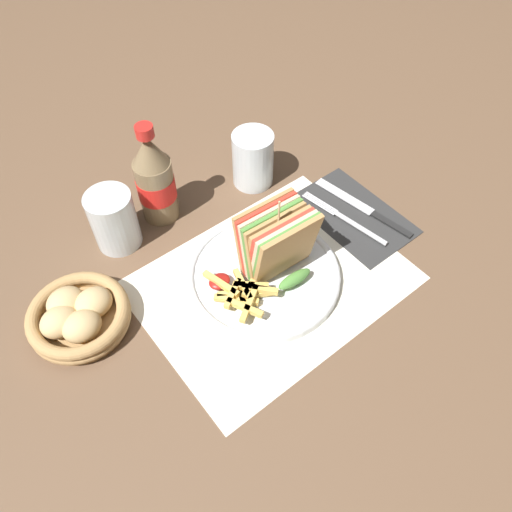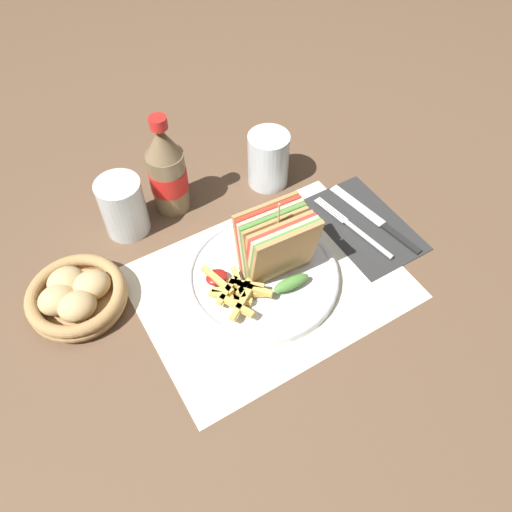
{
  "view_description": "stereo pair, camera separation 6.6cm",
  "coord_description": "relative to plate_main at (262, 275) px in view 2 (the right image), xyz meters",
  "views": [
    {
      "loc": [
        -0.32,
        -0.35,
        0.67
      ],
      "look_at": [
        -0.01,
        0.05,
        0.04
      ],
      "focal_mm": 35.0,
      "sensor_mm": 36.0,
      "label": 1
    },
    {
      "loc": [
        -0.27,
        -0.38,
        0.67
      ],
      "look_at": [
        -0.01,
        0.05,
        0.04
      ],
      "focal_mm": 35.0,
      "sensor_mm": 36.0,
      "label": 2
    }
  ],
  "objects": [
    {
      "name": "ground_plane",
      "position": [
        0.01,
        -0.03,
        -0.01
      ],
      "size": [
        4.0,
        4.0,
        0.0
      ],
      "primitive_type": "plane",
      "color": "brown"
    },
    {
      "name": "placemat",
      "position": [
        0.01,
        -0.01,
        -0.01
      ],
      "size": [
        0.42,
        0.32,
        0.0
      ],
      "color": "silver",
      "rests_on": "ground_plane"
    },
    {
      "name": "plate_main",
      "position": [
        0.0,
        0.0,
        0.0
      ],
      "size": [
        0.25,
        0.25,
        0.02
      ],
      "color": "white",
      "rests_on": "ground_plane"
    },
    {
      "name": "club_sandwich",
      "position": [
        0.03,
        -0.0,
        0.06
      ],
      "size": [
        0.12,
        0.1,
        0.15
      ],
      "color": "tan",
      "rests_on": "plate_main"
    },
    {
      "name": "fries_pile",
      "position": [
        -0.06,
        -0.02,
        0.02
      ],
      "size": [
        0.1,
        0.12,
        0.02
      ],
      "color": "#E0B756",
      "rests_on": "plate_main"
    },
    {
      "name": "ketchup_blob",
      "position": [
        -0.07,
        0.02,
        0.02
      ],
      "size": [
        0.04,
        0.03,
        0.01
      ],
      "color": "maroon",
      "rests_on": "plate_main"
    },
    {
      "name": "napkin",
      "position": [
        0.22,
        0.01,
        -0.01
      ],
      "size": [
        0.14,
        0.22,
        0.0
      ],
      "color": "#2D2D2D",
      "rests_on": "ground_plane"
    },
    {
      "name": "fork",
      "position": [
        0.2,
        -0.01,
        -0.0
      ],
      "size": [
        0.04,
        0.18,
        0.01
      ],
      "rotation": [
        0.0,
        0.0,
        0.16
      ],
      "color": "silver",
      "rests_on": "napkin"
    },
    {
      "name": "knife",
      "position": [
        0.24,
        0.01,
        -0.0
      ],
      "size": [
        0.05,
        0.21,
        0.0
      ],
      "rotation": [
        0.0,
        0.0,
        0.16
      ],
      "color": "black",
      "rests_on": "napkin"
    },
    {
      "name": "coke_bottle_near",
      "position": [
        -0.05,
        0.23,
        0.07
      ],
      "size": [
        0.07,
        0.07,
        0.2
      ],
      "color": "#7A6647",
      "rests_on": "ground_plane"
    },
    {
      "name": "glass_near",
      "position": [
        0.13,
        0.2,
        0.04
      ],
      "size": [
        0.08,
        0.08,
        0.11
      ],
      "color": "silver",
      "rests_on": "ground_plane"
    },
    {
      "name": "glass_far",
      "position": [
        -0.15,
        0.22,
        0.04
      ],
      "size": [
        0.08,
        0.08,
        0.11
      ],
      "color": "silver",
      "rests_on": "ground_plane"
    },
    {
      "name": "bread_basket",
      "position": [
        -0.28,
        0.11,
        0.01
      ],
      "size": [
        0.16,
        0.16,
        0.06
      ],
      "color": "#AD8451",
      "rests_on": "ground_plane"
    }
  ]
}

